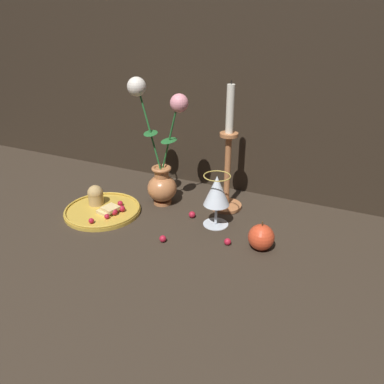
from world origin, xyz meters
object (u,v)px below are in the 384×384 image
plate_with_pastries (102,208)px  candlestick (228,166)px  apple_beside_vase (261,237)px  vase (161,163)px  wine_glass (217,193)px

plate_with_pastries → candlestick: candlestick is taller
plate_with_pastries → apple_beside_vase: bearing=1.3°
plate_with_pastries → candlestick: 0.40m
candlestick → apple_beside_vase: size_ratio=4.84×
vase → plate_with_pastries: vase is taller
candlestick → vase: bearing=-163.3°
candlestick → wine_glass: bearing=-84.7°
plate_with_pastries → wine_glass: (0.34, 0.08, 0.09)m
vase → wine_glass: size_ratio=2.54×
plate_with_pastries → apple_beside_vase: apple_beside_vase is taller
plate_with_pastries → wine_glass: 0.36m
candlestick → plate_with_pastries: bearing=-150.5°
wine_glass → apple_beside_vase: size_ratio=1.92×
plate_with_pastries → vase: bearing=43.4°
apple_beside_vase → candlestick: bearing=132.0°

